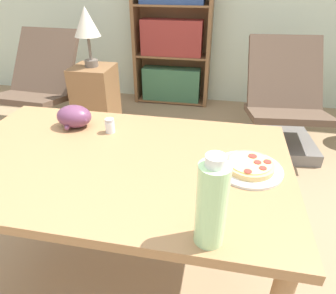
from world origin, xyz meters
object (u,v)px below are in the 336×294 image
side_table (96,102)px  grape_bunch (74,116)px  bookshelf (172,36)px  pizza_on_plate (249,167)px  table_lamp (86,25)px  drink_bottle (212,204)px  salt_shaker (110,126)px  lounge_chair_near (41,100)px  lounge_chair_far (282,116)px

side_table → grape_bunch: bearing=-69.2°
grape_bunch → bookshelf: (0.05, 2.19, -0.03)m
pizza_on_plate → table_lamp: size_ratio=0.51×
bookshelf → drink_bottle: bearing=-77.7°
salt_shaker → lounge_chair_near: bearing=133.4°
salt_shaker → table_lamp: size_ratio=0.14×
lounge_chair_far → bookshelf: bookshelf is taller
bookshelf → side_table: 1.16m
grape_bunch → lounge_chair_near: lounge_chair_near is taller
salt_shaker → side_table: (-0.65, 1.26, -0.43)m
drink_bottle → lounge_chair_near: 2.54m
salt_shaker → side_table: size_ratio=0.10×
drink_bottle → lounge_chair_far: 2.01m
grape_bunch → side_table: 1.40m
pizza_on_plate → side_table: size_ratio=0.37×
bookshelf → table_lamp: (-0.52, -0.95, 0.23)m
salt_shaker → table_lamp: table_lamp is taller
pizza_on_plate → drink_bottle: size_ratio=0.91×
side_table → bookshelf: bearing=61.4°
grape_bunch → side_table: bearing=110.8°
grape_bunch → lounge_chair_near: bearing=129.6°
drink_bottle → salt_shaker: bearing=131.5°
table_lamp → lounge_chair_far: bearing=2.6°
salt_shaker → lounge_chair_near: lounge_chair_near is taller
lounge_chair_far → bookshelf: size_ratio=0.56×
pizza_on_plate → bookshelf: 2.50m
pizza_on_plate → lounge_chair_far: 1.63m
grape_bunch → lounge_chair_far: size_ratio=0.18×
pizza_on_plate → table_lamp: 1.91m
bookshelf → grape_bunch: bearing=-91.2°
pizza_on_plate → bookshelf: bookshelf is taller
lounge_chair_near → bookshelf: 1.50m
grape_bunch → bookshelf: bearing=88.8°
table_lamp → salt_shaker: bearing=-62.9°
grape_bunch → drink_bottle: 0.85m
pizza_on_plate → grape_bunch: (-0.76, 0.21, 0.03)m
pizza_on_plate → bookshelf: (-0.71, 2.39, 0.01)m
pizza_on_plate → table_lamp: table_lamp is taller
grape_bunch → drink_bottle: size_ratio=0.60×
lounge_chair_far → grape_bunch: bearing=-136.9°
lounge_chair_near → grape_bunch: bearing=-46.9°
lounge_chair_near → bookshelf: (1.09, 0.93, 0.46)m
side_table → table_lamp: (0.00, 0.00, 0.65)m
pizza_on_plate → salt_shaker: bearing=162.7°
grape_bunch → lounge_chair_near: size_ratio=0.18×
drink_bottle → side_table: bearing=121.9°
salt_shaker → bookshelf: (-0.13, 2.21, -0.01)m
drink_bottle → salt_shaker: 0.71m
lounge_chair_near → side_table: size_ratio=1.38×
drink_bottle → lounge_chair_far: bearing=74.9°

